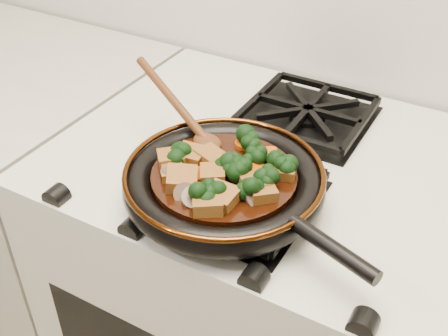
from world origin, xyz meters
The scene contains 37 objects.
stove centered at (0.00, 1.69, 0.45)m, with size 0.76×0.60×0.90m, color beige.
burner_grate_front centered at (0.00, 1.55, 0.91)m, with size 0.23×0.23×0.03m, color black, non-canonical shape.
burner_grate_back centered at (0.00, 1.83, 0.91)m, with size 0.23×0.23×0.03m, color black, non-canonical shape.
skillet centered at (-0.01, 1.53, 0.94)m, with size 0.42×0.31×0.05m.
braising_sauce centered at (-0.01, 1.53, 0.95)m, with size 0.22×0.22×0.02m, color black.
tofu_cube_0 centered at (-0.05, 1.55, 0.97)m, with size 0.04×0.04×0.02m, color brown.
tofu_cube_1 centered at (0.01, 1.47, 0.97)m, with size 0.04×0.04×0.02m, color brown.
tofu_cube_2 centered at (-0.08, 1.54, 0.97)m, with size 0.04×0.04×0.02m, color brown.
tofu_cube_3 centered at (0.04, 1.52, 0.97)m, with size 0.04×0.04×0.02m, color brown.
tofu_cube_4 centered at (0.07, 1.57, 0.97)m, with size 0.04×0.03×0.02m, color brown.
tofu_cube_5 centered at (0.06, 1.51, 0.97)m, with size 0.04×0.03×0.02m, color brown.
tofu_cube_6 centered at (-0.06, 1.48, 0.97)m, with size 0.04×0.05×0.02m, color brown.
tofu_cube_7 centered at (-0.10, 1.51, 0.97)m, with size 0.04×0.04×0.02m, color brown.
tofu_cube_8 centered at (0.01, 1.46, 0.97)m, with size 0.03×0.04×0.02m, color brown.
tofu_cube_9 centered at (-0.08, 1.49, 0.97)m, with size 0.03×0.03×0.02m, color brown.
tofu_cube_10 centered at (-0.02, 1.51, 0.97)m, with size 0.04×0.04×0.02m, color brown.
tofu_cube_11 centered at (0.00, 1.45, 0.97)m, with size 0.04×0.04×0.02m, color brown.
broccoli_floret_0 centered at (-0.09, 1.52, 0.97)m, with size 0.06×0.06×0.05m, color black, non-canonical shape.
broccoli_floret_1 centered at (0.00, 1.46, 0.97)m, with size 0.06×0.06×0.05m, color black, non-canonical shape.
broccoli_floret_2 centered at (-0.01, 1.54, 0.97)m, with size 0.06×0.06×0.05m, color black, non-canonical shape.
broccoli_floret_3 centered at (0.06, 1.58, 0.97)m, with size 0.06×0.06×0.05m, color black, non-canonical shape.
broccoli_floret_4 centered at (0.01, 1.53, 0.97)m, with size 0.06×0.06×0.05m, color black, non-canonical shape.
broccoli_floret_5 centered at (0.02, 1.58, 0.97)m, with size 0.06×0.06×0.05m, color black, non-canonical shape.
broccoli_floret_6 centered at (-0.01, 1.61, 0.97)m, with size 0.06×0.06×0.06m, color black, non-canonical shape.
broccoli_floret_7 centered at (0.05, 1.50, 0.97)m, with size 0.06×0.06×0.05m, color black, non-canonical shape.
broccoli_floret_8 centered at (0.05, 1.54, 0.97)m, with size 0.06×0.06×0.05m, color black, non-canonical shape.
carrot_coin_0 centered at (0.03, 1.56, 0.96)m, with size 0.03×0.03×0.01m, color #AE4204.
carrot_coin_1 centered at (-0.03, 1.52, 0.96)m, with size 0.03×0.03×0.01m, color #AE4204.
carrot_coin_2 centered at (-0.02, 1.61, 0.96)m, with size 0.03×0.03×0.01m, color #AE4204.
carrot_coin_3 centered at (-0.04, 1.51, 0.96)m, with size 0.03×0.03×0.01m, color #AE4204.
carrot_coin_4 centered at (0.02, 1.61, 0.96)m, with size 0.03×0.03×0.01m, color #AE4204.
mushroom_slice_0 centered at (0.06, 1.50, 0.97)m, with size 0.04×0.04×0.01m, color brown.
mushroom_slice_1 centered at (-0.08, 1.48, 0.97)m, with size 0.04×0.04×0.01m, color brown.
mushroom_slice_2 centered at (0.02, 1.60, 0.97)m, with size 0.04×0.04×0.01m, color brown.
mushroom_slice_3 centered at (-0.03, 1.45, 0.97)m, with size 0.03×0.03×0.01m, color brown.
mushroom_slice_4 centered at (-0.02, 1.45, 0.97)m, with size 0.03×0.03×0.01m, color brown.
wooden_spoon centered at (-0.13, 1.61, 0.98)m, with size 0.14×0.08×0.22m.
Camera 1 is at (0.32, 0.94, 1.47)m, focal length 45.00 mm.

